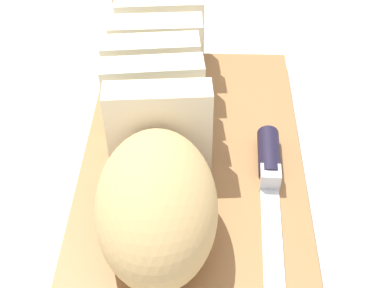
{
  "coord_description": "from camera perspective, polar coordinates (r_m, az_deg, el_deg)",
  "views": [
    {
      "loc": [
        -0.39,
        -0.03,
        0.44
      ],
      "look_at": [
        0.0,
        0.0,
        0.05
      ],
      "focal_mm": 48.5,
      "sensor_mm": 36.0,
      "label": 1
    }
  ],
  "objects": [
    {
      "name": "bread_loaf",
      "position": [
        0.55,
        -3.9,
        2.29
      ],
      "size": [
        0.43,
        0.16,
        0.1
      ],
      "rotation": [
        0.0,
        0.0,
        0.13
      ],
      "color": "tan",
      "rests_on": "cutting_board"
    },
    {
      "name": "bread_knife",
      "position": [
        0.55,
        8.59,
        -4.21
      ],
      "size": [
        0.31,
        0.03,
        0.02
      ],
      "rotation": [
        0.0,
        0.0,
        3.15
      ],
      "color": "silver",
      "rests_on": "cutting_board"
    },
    {
      "name": "crumb_near_loaf",
      "position": [
        0.57,
        1.34,
        -2.36
      ],
      "size": [
        0.0,
        0.0,
        0.0
      ],
      "primitive_type": "sphere",
      "color": "#A8753D",
      "rests_on": "cutting_board"
    },
    {
      "name": "ground_plane",
      "position": [
        0.59,
        -0.0,
        -3.42
      ],
      "size": [
        3.0,
        3.0,
        0.0
      ],
      "primitive_type": "plane",
      "color": "silver"
    },
    {
      "name": "crumb_near_knife",
      "position": [
        0.55,
        -1.51,
        -4.88
      ],
      "size": [
        0.01,
        0.01,
        0.01
      ],
      "primitive_type": "sphere",
      "color": "#A8753D",
      "rests_on": "cutting_board"
    },
    {
      "name": "cutting_board",
      "position": [
        0.58,
        -0.0,
        -2.77
      ],
      "size": [
        0.43,
        0.27,
        0.02
      ],
      "primitive_type": "cube",
      "rotation": [
        0.0,
        0.0,
        0.05
      ],
      "color": "#9E6B3D",
      "rests_on": "ground_plane"
    }
  ]
}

